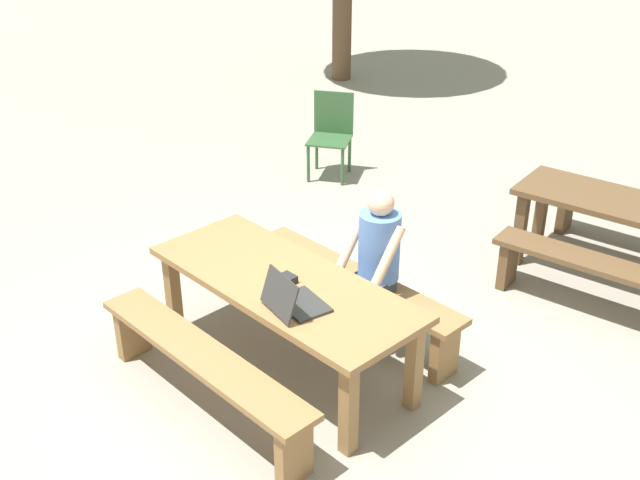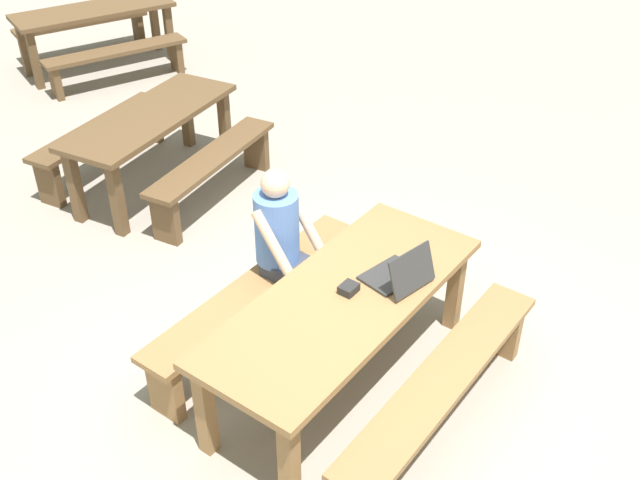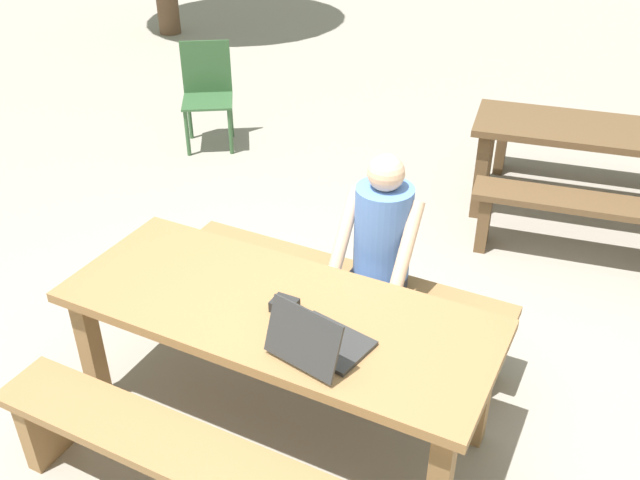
# 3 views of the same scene
# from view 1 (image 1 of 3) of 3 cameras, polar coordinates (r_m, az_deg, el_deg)

# --- Properties ---
(ground_plane) EXTENTS (30.00, 30.00, 0.00)m
(ground_plane) POSITION_cam_1_polar(r_m,az_deg,el_deg) (5.71, -2.52, -9.11)
(ground_plane) COLOR gray
(picnic_table_front) EXTENTS (2.05, 0.81, 0.72)m
(picnic_table_front) POSITION_cam_1_polar(r_m,az_deg,el_deg) (5.36, -2.66, -3.81)
(picnic_table_front) COLOR olive
(picnic_table_front) RESTS_ON ground
(bench_near) EXTENTS (1.95, 0.30, 0.47)m
(bench_near) POSITION_cam_1_polar(r_m,az_deg,el_deg) (5.16, -8.56, -9.13)
(bench_near) COLOR olive
(bench_near) RESTS_ON ground
(bench_far) EXTENTS (1.95, 0.30, 0.47)m
(bench_far) POSITION_cam_1_polar(r_m,az_deg,el_deg) (5.92, 2.53, -3.48)
(bench_far) COLOR olive
(bench_far) RESTS_ON ground
(laptop) EXTENTS (0.41, 0.40, 0.26)m
(laptop) POSITION_cam_1_polar(r_m,az_deg,el_deg) (4.97, -1.98, -4.41)
(laptop) COLOR #2D2D2D
(laptop) RESTS_ON picnic_table_front
(small_pouch) EXTENTS (0.11, 0.09, 0.05)m
(small_pouch) POSITION_cam_1_polar(r_m,az_deg,el_deg) (5.27, -2.40, -2.86)
(small_pouch) COLOR black
(small_pouch) RESTS_ON picnic_table_front
(person_seated) EXTENTS (0.41, 0.41, 1.24)m
(person_seated) POSITION_cam_1_polar(r_m,az_deg,el_deg) (5.57, 4.06, -1.26)
(person_seated) COLOR #333847
(person_seated) RESTS_ON ground
(plastic_chair) EXTENTS (0.61, 0.61, 0.91)m
(plastic_chair) POSITION_cam_1_polar(r_m,az_deg,el_deg) (8.61, 0.82, 7.84)
(plastic_chair) COLOR #335933
(plastic_chair) RESTS_ON ground
(picnic_table_rear) EXTENTS (1.88, 0.94, 0.73)m
(picnic_table_rear) POSITION_cam_1_polar(r_m,az_deg,el_deg) (6.91, 21.49, 1.63)
(picnic_table_rear) COLOR brown
(picnic_table_rear) RESTS_ON ground
(bench_rear_south) EXTENTS (1.65, 0.55, 0.47)m
(bench_rear_south) POSITION_cam_1_polar(r_m,az_deg,el_deg) (6.46, 19.40, -2.39)
(bench_rear_south) COLOR brown
(bench_rear_south) RESTS_ON ground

